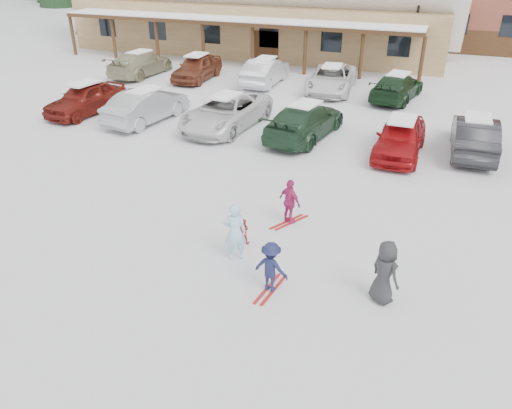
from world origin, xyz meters
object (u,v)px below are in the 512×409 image
(child_navy, at_px, (271,267))
(child_magenta, at_px, (290,202))
(lamp_post, at_px, (417,15))
(bystander_dark, at_px, (385,272))
(toddler_red, at_px, (243,231))
(parked_car_3, at_px, (305,121))
(parked_car_2, at_px, (226,112))
(parked_car_10, at_px, (331,79))
(parked_car_7, at_px, (140,64))
(parked_car_11, at_px, (397,87))
(parked_car_1, at_px, (146,106))
(parked_car_9, at_px, (265,72))
(parked_car_8, at_px, (197,67))
(adult_skier, at_px, (235,232))
(parked_car_4, at_px, (400,137))
(parked_car_0, at_px, (86,98))
(parked_car_5, at_px, (474,136))

(child_navy, relative_size, child_magenta, 0.94)
(lamp_post, relative_size, bystander_dark, 3.68)
(toddler_red, height_order, parked_car_3, parked_car_3)
(child_magenta, distance_m, parked_car_3, 7.66)
(parked_car_2, distance_m, parked_car_10, 8.47)
(parked_car_7, xyz_separation_m, parked_car_11, (16.07, 0.05, -0.04))
(parked_car_1, bearing_deg, parked_car_9, -100.64)
(child_magenta, relative_size, parked_car_8, 0.32)
(adult_skier, xyz_separation_m, parked_car_7, (-13.62, 17.28, -0.09))
(parked_car_3, relative_size, parked_car_7, 1.01)
(child_navy, relative_size, parked_car_8, 0.30)
(bystander_dark, relative_size, parked_car_4, 0.38)
(parked_car_4, xyz_separation_m, parked_car_11, (-0.99, 8.07, -0.05))
(child_magenta, bearing_deg, parked_car_1, -7.20)
(parked_car_10, bearing_deg, parked_car_3, -89.79)
(parked_car_0, xyz_separation_m, parked_car_7, (-1.68, 7.83, -0.02))
(parked_car_0, bearing_deg, lamp_post, 55.78)
(parked_car_8, relative_size, parked_car_9, 0.96)
(parked_car_4, bearing_deg, lamp_post, 95.37)
(toddler_red, bearing_deg, parked_car_2, -75.86)
(parked_car_2, height_order, parked_car_11, parked_car_2)
(adult_skier, xyz_separation_m, parked_car_9, (-5.36, 17.89, -0.07))
(parked_car_0, height_order, parked_car_8, parked_car_0)
(parked_car_0, bearing_deg, adult_skier, -29.78)
(parked_car_0, height_order, parked_car_11, parked_car_0)
(bystander_dark, height_order, parked_car_5, bystander_dark)
(parked_car_2, height_order, parked_car_7, parked_car_2)
(parked_car_10, bearing_deg, parked_car_5, -47.90)
(parked_car_2, xyz_separation_m, parked_car_11, (6.93, 7.42, -0.06))
(lamp_post, bearing_deg, bystander_dark, -86.65)
(adult_skier, bearing_deg, lamp_post, -120.59)
(adult_skier, bearing_deg, parked_car_8, -85.78)
(parked_car_1, bearing_deg, parked_car_2, -163.32)
(bystander_dark, bearing_deg, parked_car_11, -44.75)
(parked_car_2, height_order, parked_car_5, parked_car_5)
(parked_car_9, bearing_deg, parked_car_0, 52.19)
(parked_car_3, xyz_separation_m, parked_car_7, (-12.89, 7.38, -0.01))
(toddler_red, height_order, child_magenta, child_magenta)
(parked_car_0, xyz_separation_m, parked_car_1, (3.52, -0.06, 0.00))
(toddler_red, bearing_deg, parked_car_1, -57.50)
(child_magenta, bearing_deg, parked_car_4, -80.83)
(parked_car_4, distance_m, parked_car_10, 9.70)
(parked_car_4, bearing_deg, parked_car_0, -178.53)
(lamp_post, height_order, child_navy, lamp_post)
(bystander_dark, relative_size, parked_car_11, 0.34)
(adult_skier, distance_m, parked_car_7, 22.00)
(parked_car_4, bearing_deg, adult_skier, -108.16)
(parked_car_5, height_order, parked_car_7, parked_car_5)
(lamp_post, relative_size, parked_car_7, 1.18)
(parked_car_0, bearing_deg, parked_car_7, 110.70)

